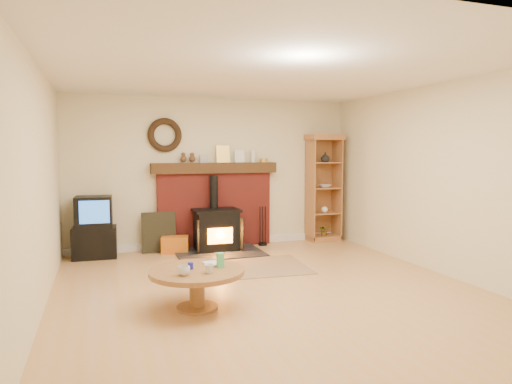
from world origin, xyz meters
name	(u,v)px	position (x,y,z in m)	size (l,w,h in m)	color
ground	(268,290)	(0.00, 0.00, 0.00)	(5.50, 5.50, 0.00)	tan
room_shell	(264,148)	(-0.02, 0.09, 1.72)	(5.02, 5.52, 2.61)	beige
chimney_breast	(215,201)	(0.00, 2.67, 0.80)	(2.20, 0.22, 1.78)	maroon
wood_stove	(217,231)	(-0.07, 2.27, 0.35)	(1.40, 1.00, 1.27)	black
area_rug	(247,267)	(0.08, 1.07, 0.01)	(1.71, 1.18, 0.01)	brown
tv_unit	(94,228)	(-2.01, 2.47, 0.47)	(0.69, 0.51, 0.98)	black
curio_cabinet	(323,188)	(2.05, 2.55, 0.99)	(0.64, 0.46, 1.99)	#9B6532
firelog_box	(175,245)	(-0.75, 2.40, 0.14)	(0.44, 0.27, 0.27)	#D59407
leaning_painting	(159,232)	(-0.99, 2.55, 0.34)	(0.56, 0.03, 0.67)	black
fire_tools	(263,238)	(0.83, 2.50, 0.13)	(0.16, 0.16, 0.70)	black
coffee_table	(197,277)	(-0.96, -0.40, 0.35)	(1.01, 1.01, 0.59)	brown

